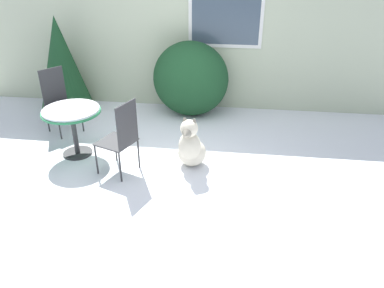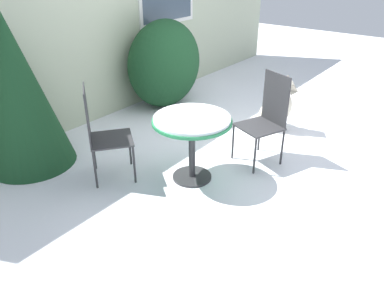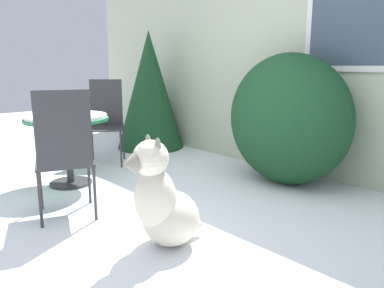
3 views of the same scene
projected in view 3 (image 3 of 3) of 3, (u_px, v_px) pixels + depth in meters
ground_plane at (137, 222)px, 2.97m from camera, size 16.00×16.00×0.00m
house_wall at (301, 51)px, 4.11m from camera, size 8.00×0.10×2.69m
shrub_left at (288, 120)px, 3.84m from camera, size 1.34×0.90×1.35m
evergreen_bush at (150, 90)px, 5.52m from camera, size 0.99×0.99×1.72m
patio_table at (67, 127)px, 3.80m from camera, size 0.83×0.83×0.73m
patio_chair_near_table at (106, 119)px, 4.73m from camera, size 0.62×0.62×1.05m
patio_chair_far_side at (64, 152)px, 2.93m from camera, size 0.57×0.57×1.05m
dog at (163, 204)px, 2.52m from camera, size 0.45×0.63×0.78m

